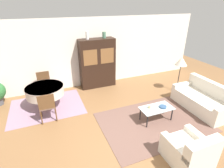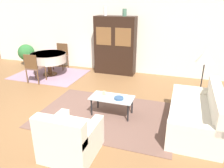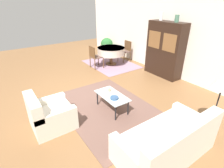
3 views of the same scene
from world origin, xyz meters
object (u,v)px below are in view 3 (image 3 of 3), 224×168
Objects in this scene: vase_short at (177,19)px; coffee_table at (112,97)px; dining_chair_far at (126,50)px; armchair at (50,115)px; dining_chair_near at (95,56)px; couch at (167,142)px; potted_plant at (107,45)px; dining_table at (111,51)px; bowl at (114,98)px; cup at (109,90)px; floor_lamp at (223,83)px; vase_tall at (161,16)px; display_cabinet at (165,50)px.

coffee_table is at bearing -79.44° from vase_short.
armchair is at bearing 122.05° from dining_chair_far.
armchair is 3.83m from dining_chair_near.
couch reaches higher than armchair.
armchair is 6.04m from potted_plant.
dining_table is 1.46× the size of potted_plant.
dining_chair_near and dining_chair_far have the same top height.
coffee_table is 0.19m from bowl.
dining_table is 5.16× the size of vase_short.
vase_short reaches higher than armchair.
dining_chair_far is at bearing 134.88° from cup.
couch reaches higher than potted_plant.
floor_lamp is at bearing -4.58° from couch.
potted_plant is (-1.55, 1.59, -0.06)m from dining_chair_near.
dining_chair_far is at bearing -176.16° from vase_tall.
dining_table is 2.47m from vase_tall.
vase_tall is at bearing 45.04° from dining_chair_near.
dining_table is 0.81m from dining_chair_far.
couch is 6.34× the size of vase_tall.
dining_table is at bearing -158.78° from vase_short.
coffee_table is 10.56× the size of cup.
dining_table is at bearing 171.97° from floor_lamp.
cup is at bearing -83.39° from vase_short.
vase_short is (2.39, 0.93, 1.46)m from dining_table.
vase_tall is 0.65m from vase_short.
cup is (0.02, 1.59, 0.17)m from armchair.
dining_chair_far is 1.12× the size of potted_plant.
vase_short reaches higher than display_cabinet.
armchair is 4.31× the size of bowl.
dining_table is (-2.09, -0.93, -0.37)m from display_cabinet.
cup is (-2.01, 0.09, 0.17)m from couch.
floor_lamp is at bearing -30.32° from display_cabinet.
dining_table is 3.33m from cup.
armchair is 3.64m from floor_lamp.
coffee_table is 0.24m from cup.
vase_tall is at bearing 179.85° from display_cabinet.
display_cabinet is at bearing -176.82° from dining_chair_far.
dining_table is at bearing 144.78° from cup.
armchair is at bearing -98.49° from coffee_table.
cup is (2.72, -1.92, -0.12)m from dining_table.
couch is 2.02m from cup.
vase_tall is at bearing -176.16° from dining_chair_far.
potted_plant is (-3.94, -0.15, -1.59)m from vase_short.
cup is 0.39× the size of vase_short.
floor_lamp is (2.75, -1.61, 0.20)m from display_cabinet.
couch is 9.05× the size of bowl.
dining_chair_far is 10.02× the size of cup.
dining_chair_near is 2.91m from vase_tall.
potted_plant is (-6.38, 1.46, -0.70)m from floor_lamp.
display_cabinet is (-2.65, 2.94, 0.67)m from couch.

